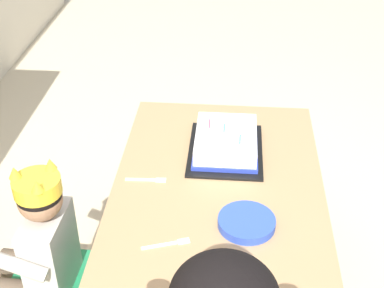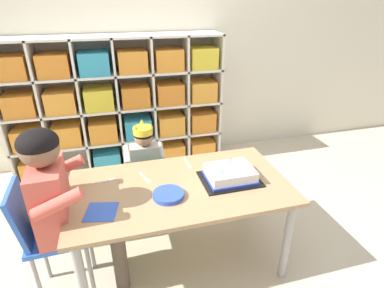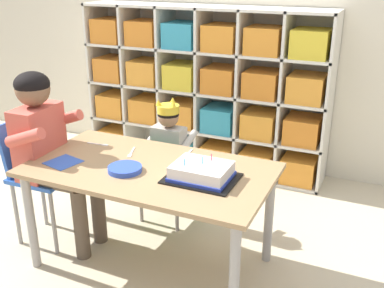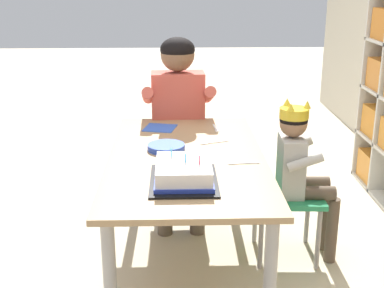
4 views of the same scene
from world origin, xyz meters
name	(u,v)px [view 4 (image 4 of 4)]	position (x,y,z in m)	size (l,w,h in m)	color
ground	(187,271)	(0.00, 0.00, 0.00)	(16.00, 16.00, 0.00)	beige
activity_table	(187,171)	(0.00, 0.00, 0.52)	(1.29, 0.70, 0.59)	#A37F56
classroom_chair_blue	(277,191)	(-0.15, 0.45, 0.35)	(0.34, 0.37, 0.59)	#238451
child_with_crown	(300,163)	(-0.14, 0.56, 0.50)	(0.30, 0.31, 0.81)	#B2ADA3
classroom_chair_adult_side	(178,137)	(-0.76, -0.04, 0.45)	(0.36, 0.31, 0.75)	blue
adult_helper_seated	(178,110)	(-0.64, -0.03, 0.65)	(0.44, 0.41, 1.05)	#D15647
birthday_cake_on_tray	(184,173)	(0.31, -0.02, 0.63)	(0.35, 0.27, 0.12)	black
paper_plate_stack	(166,147)	(-0.09, -0.09, 0.61)	(0.17, 0.17, 0.03)	blue
paper_napkin_square	(160,128)	(-0.45, -0.13, 0.60)	(0.16, 0.16, 0.00)	#3356B7
fork_at_table_front_edge	(213,143)	(-0.19, 0.13, 0.60)	(0.06, 0.14, 0.00)	white
fork_beside_plate_stack	(241,163)	(0.11, 0.24, 0.60)	(0.02, 0.14, 0.00)	white
fork_near_child_seat	(216,129)	(-0.43, 0.16, 0.60)	(0.14, 0.03, 0.00)	white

